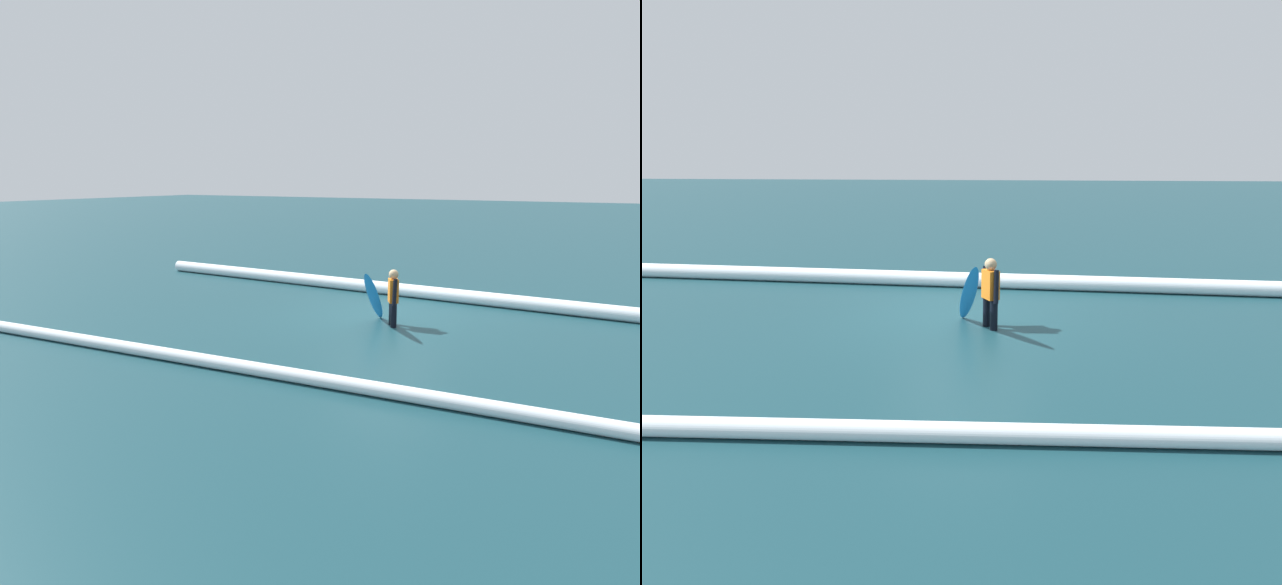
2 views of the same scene
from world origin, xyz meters
TOP-DOWN VIEW (x-y plane):
  - ground_plane at (0.00, 0.00)m, footprint 146.35×146.35m
  - surfer at (-0.64, 0.84)m, footprint 0.35×0.54m
  - surfboard at (-0.27, 1.07)m, footprint 0.64×1.74m
  - wave_crest_foreground at (0.32, -2.44)m, footprint 17.73×0.94m
  - wave_crest_midground at (1.46, 5.25)m, footprint 22.99×1.73m

SIDE VIEW (x-z plane):
  - ground_plane at x=0.00m, z-range 0.00..0.00m
  - wave_crest_midground at x=1.46m, z-range 0.00..0.24m
  - wave_crest_foreground at x=0.32m, z-range 0.00..0.36m
  - surfboard at x=-0.27m, z-range -0.01..1.34m
  - surfer at x=-0.64m, z-range 0.07..1.36m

